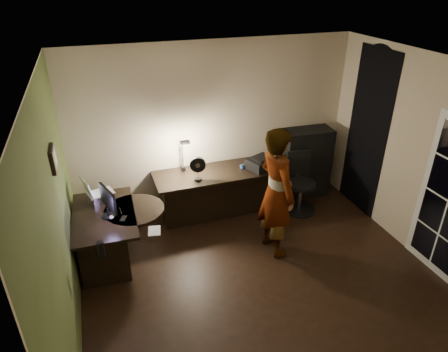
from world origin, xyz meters
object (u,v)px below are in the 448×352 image
object	(u,v)px
desk_left	(107,237)
cabinet	(305,163)
monitor	(107,207)
desk_right	(220,193)
person	(276,193)
office_chair	(301,184)

from	to	relation	value
desk_left	cabinet	distance (m)	3.51
cabinet	monitor	distance (m)	3.46
desk_left	desk_right	xyz separation A→B (m)	(1.80, 0.63, 0.01)
desk_left	monitor	distance (m)	0.53
desk_left	cabinet	size ratio (longest dim) A/B	1.07
monitor	person	size ratio (longest dim) A/B	0.24
desk_left	desk_right	world-z (taller)	desk_right
monitor	cabinet	bearing A→B (deg)	-4.36
monitor	desk_left	bearing A→B (deg)	114.81
monitor	office_chair	xyz separation A→B (m)	(3.02, 0.38, -0.40)
monitor	person	bearing A→B (deg)	-29.83
desk_right	monitor	size ratio (longest dim) A/B	4.63
desk_right	cabinet	size ratio (longest dim) A/B	1.69
desk_left	office_chair	xyz separation A→B (m)	(3.09, 0.31, 0.12)
office_chair	desk_right	bearing A→B (deg)	174.72
desk_right	desk_left	bearing A→B (deg)	-160.98
desk_left	desk_right	distance (m)	1.91
monitor	office_chair	size ratio (longest dim) A/B	0.45
person	desk_left	bearing A→B (deg)	68.87
cabinet	office_chair	distance (m)	0.59
cabinet	monitor	world-z (taller)	cabinet
monitor	person	distance (m)	2.21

